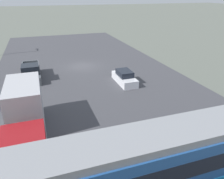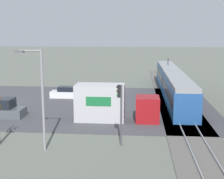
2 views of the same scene
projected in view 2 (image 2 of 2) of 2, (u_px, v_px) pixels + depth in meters
ground_plane at (1, 102)px, 39.16m from camera, size 320.00×320.00×0.00m
road_surface at (1, 102)px, 39.15m from camera, size 22.90×51.98×0.08m
rail_bed at (177, 106)px, 37.24m from camera, size 70.22×4.40×0.22m
light_rail_tram at (172, 83)px, 43.28m from camera, size 29.21×2.69×4.55m
box_truck at (111, 104)px, 30.56m from camera, size 2.48×8.17×3.59m
sedan_car_0 at (67, 93)px, 41.67m from camera, size 1.70×4.25×1.48m
traffic_light_pole at (120, 106)px, 23.62m from camera, size 0.28×0.47×4.76m
street_lamp_mid_block at (40, 93)px, 22.42m from camera, size 0.36×1.95×7.49m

